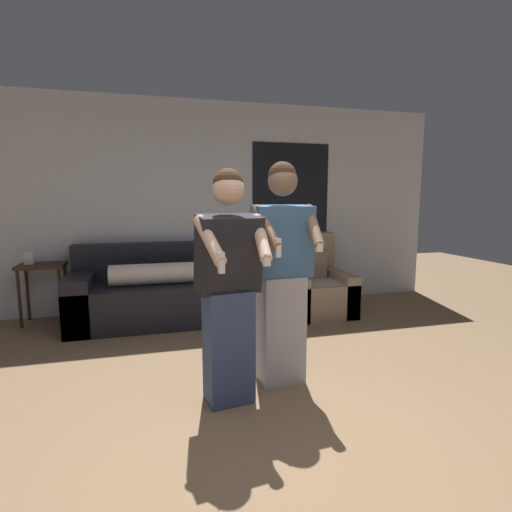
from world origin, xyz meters
TOP-DOWN VIEW (x-y plane):
  - ground_plane at (0.00, 0.00)m, footprint 14.00×14.00m
  - wall_back at (0.02, 3.30)m, footprint 6.83×0.07m
  - couch at (-0.51, 2.79)m, footprint 2.01×0.95m
  - armchair at (1.39, 2.66)m, footprint 0.82×0.93m
  - side_table at (-1.83, 3.04)m, footprint 0.50×0.40m
  - person_left at (-0.10, 0.65)m, footprint 0.49×0.52m
  - person_right at (0.36, 0.87)m, footprint 0.52×0.49m

SIDE VIEW (x-z plane):
  - ground_plane at x=0.00m, z-range 0.00..0.00m
  - armchair at x=1.39m, z-range -0.18..0.81m
  - couch at x=-0.51m, z-range -0.13..0.78m
  - side_table at x=-1.83m, z-range 0.15..1.00m
  - person_left at x=-0.10m, z-range 0.01..1.66m
  - person_right at x=0.36m, z-range 0.01..1.74m
  - wall_back at x=0.02m, z-range 0.00..2.70m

